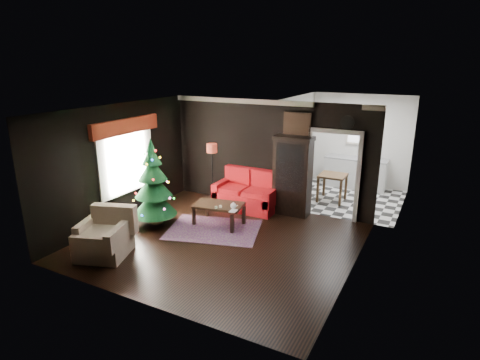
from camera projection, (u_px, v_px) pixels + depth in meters
The scene contains 26 objects.
floor at pixel (221, 242), 8.44m from camera, with size 5.50×5.50×0.00m, color black.
ceiling at pixel (218, 111), 7.62m from camera, with size 5.50×5.50×0.00m, color white.
wall_back at pixel (269, 155), 10.15m from camera, with size 5.50×5.50×0.00m, color black.
wall_front at pixel (135, 222), 5.91m from camera, with size 5.50×5.50×0.00m, color black.
wall_left at pixel (119, 164), 9.25m from camera, with size 5.50×5.50×0.00m, color black.
wall_right at pixel (356, 201), 6.81m from camera, with size 5.50×5.50×0.00m, color black.
doorway at pixel (333, 176), 9.49m from camera, with size 1.10×0.10×2.10m, color beige, non-canonical shape.
left_window at pixel (126, 160), 9.39m from camera, with size 0.05×1.60×1.40m, color white.
valance at pixel (126, 126), 9.12m from camera, with size 0.12×2.10×0.35m, color maroon.
kitchen_floor at pixel (344, 199), 11.07m from camera, with size 3.00×3.00×0.00m, color white.
kitchen_window at pixel (360, 131), 11.80m from camera, with size 0.70×0.06×0.70m, color white.
rug at pixel (214, 230), 9.04m from camera, with size 2.05×1.49×0.01m, color #593A48.
loveseat at pixel (247, 190), 10.21m from camera, with size 1.70×0.90×1.00m, color #7E0601, non-canonical shape.
curio_cabinet at pixel (292, 178), 9.75m from camera, with size 0.90×0.45×1.90m, color black, non-canonical shape.
floor_lamp at pixel (212, 176), 10.30m from camera, with size 0.29×0.29×1.73m, color black, non-canonical shape.
christmas_tree at pixel (153, 183), 9.00m from camera, with size 1.02×1.02×1.95m, color black, non-canonical shape.
armchair at pixel (103, 234), 7.74m from camera, with size 0.96×0.96×0.98m, color tan, non-canonical shape.
coffee_table at pixel (219, 214), 9.27m from camera, with size 1.12×0.67×0.50m, color black, non-canonical shape.
teapot at pixel (233, 206), 8.89m from camera, with size 0.16×0.16×0.15m, color white, non-canonical shape.
cup_a at pixel (220, 206), 8.97m from camera, with size 0.06×0.06×0.05m, color white.
cup_b at pixel (216, 207), 8.92m from camera, with size 0.06×0.06×0.05m, color beige.
book at pixel (230, 207), 8.75m from camera, with size 0.15×0.02×0.21m, color #7E644F.
wall_clock at pixel (347, 122), 8.95m from camera, with size 0.32×0.32×0.06m, color white.
painting at pixel (297, 124), 9.53m from camera, with size 0.62×0.05×0.52m, color #AD6D45.
kitchen_counter at pixel (355, 173), 11.96m from camera, with size 1.80×0.60×0.90m, color silver.
kitchen_table at pixel (332, 188), 10.84m from camera, with size 0.70×0.70×0.75m, color brown, non-canonical shape.
Camera 1 is at (3.94, -6.61, 3.73)m, focal length 29.44 mm.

